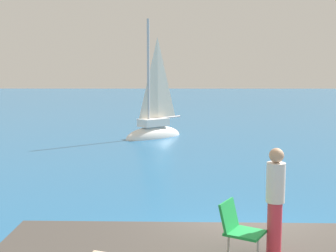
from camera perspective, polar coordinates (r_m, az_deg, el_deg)
The scene contains 3 objects.
sailboat_near at distance 24.84m, azimuth -1.79°, elevation -0.57°, with size 3.57×3.36×6.96m.
person_standing at distance 7.07m, azimuth 13.27°, elevation -8.75°, with size 0.28×0.28×1.62m.
beach_chair at distance 7.07m, azimuth 8.71°, elevation -12.23°, with size 0.76×0.71×0.80m.
Camera 1 is at (-1.48, -8.82, 3.68)m, focal length 48.72 mm.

